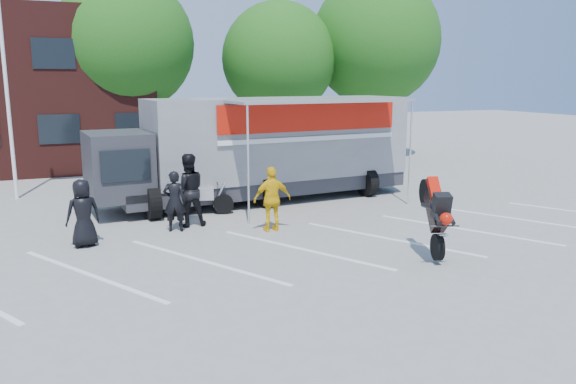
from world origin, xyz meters
TOP-DOWN VIEW (x-y plane):
  - ground at (0.00, 0.00)m, footprint 100.00×100.00m
  - parking_bay_lines at (0.00, 1.00)m, footprint 18.09×13.33m
  - flagpole at (-6.24, 10.00)m, footprint 1.61×0.12m
  - tree_left at (-2.00, 16.00)m, footprint 6.12×6.12m
  - tree_mid at (5.00, 15.00)m, footprint 5.44×5.44m
  - tree_right at (10.00, 14.50)m, footprint 6.46×6.46m
  - transporter_truck at (1.33, 6.67)m, footprint 11.05×6.02m
  - parked_motorcycle at (-1.26, 5.34)m, footprint 2.16×1.09m
  - stunt_bike_rider at (2.74, -0.42)m, footprint 1.26×1.83m
  - spectator_leather_a at (-4.59, 3.21)m, footprint 0.90×0.69m
  - spectator_leather_b at (-2.28, 3.79)m, footprint 0.68×0.55m
  - spectator_leather_c at (-1.83, 4.20)m, footprint 1.00×0.80m
  - spectator_hivis at (0.12, 2.84)m, footprint 1.03×0.45m

SIDE VIEW (x-z plane):
  - ground at x=0.00m, z-range 0.00..0.00m
  - transporter_truck at x=1.33m, z-range -1.70..1.70m
  - parked_motorcycle at x=-1.26m, z-range -0.54..0.54m
  - stunt_bike_rider at x=2.74m, z-range -0.98..0.98m
  - parking_bay_lines at x=0.00m, z-range 0.00..0.01m
  - spectator_leather_b at x=-2.28m, z-range 0.00..1.63m
  - spectator_leather_a at x=-4.59m, z-range 0.00..1.65m
  - spectator_hivis at x=0.12m, z-range 0.00..1.74m
  - spectator_leather_c at x=-1.83m, z-range 0.00..2.01m
  - tree_mid at x=5.00m, z-range 1.10..8.78m
  - flagpole at x=-6.24m, z-range 1.05..9.05m
  - tree_left at x=-2.00m, z-range 1.25..9.89m
  - tree_right at x=10.00m, z-range 1.32..10.44m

